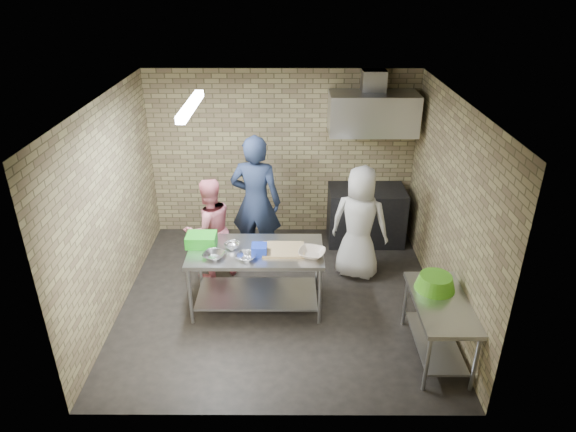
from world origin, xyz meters
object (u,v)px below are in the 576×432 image
(woman_white, at_px, (359,223))
(green_basin, at_px, (435,282))
(bottle_red, at_px, (374,115))
(bottle_green, at_px, (400,116))
(green_crate, at_px, (201,240))
(side_counter, at_px, (437,328))
(stove, at_px, (366,215))
(prep_table, at_px, (257,278))
(blue_tub, at_px, (259,250))
(man_navy, at_px, (256,202))
(woman_pink, at_px, (209,229))

(woman_white, bearing_deg, green_basin, 133.69)
(bottle_red, height_order, bottle_green, bottle_red)
(green_crate, bearing_deg, bottle_red, 38.66)
(green_basin, bearing_deg, side_counter, -85.43)
(stove, distance_m, green_crate, 2.93)
(prep_table, relative_size, blue_tub, 9.00)
(blue_tub, distance_m, bottle_green, 3.17)
(woman_white, bearing_deg, bottle_red, -84.52)
(stove, distance_m, green_basin, 2.57)
(side_counter, xyz_separation_m, bottle_red, (-0.40, 2.99, 1.65))
(prep_table, relative_size, woman_white, 1.02)
(side_counter, distance_m, bottle_red, 3.44)
(side_counter, height_order, man_navy, man_navy)
(stove, relative_size, green_crate, 3.18)
(green_basin, relative_size, woman_pink, 0.31)
(stove, height_order, man_navy, man_navy)
(green_crate, relative_size, blue_tub, 2.00)
(side_counter, distance_m, blue_tub, 2.29)
(man_navy, distance_m, woman_pink, 0.77)
(side_counter, distance_m, woman_white, 1.92)
(blue_tub, relative_size, woman_white, 0.11)
(side_counter, xyz_separation_m, green_basin, (-0.02, 0.25, 0.46))
(stove, bearing_deg, bottle_red, 78.23)
(prep_table, relative_size, bottle_green, 11.32)
(woman_pink, relative_size, woman_white, 0.90)
(woman_white, bearing_deg, stove, -84.90)
(bottle_red, bearing_deg, green_crate, -141.34)
(stove, relative_size, blue_tub, 6.36)
(prep_table, height_order, stove, stove)
(bottle_red, bearing_deg, man_navy, -151.53)
(blue_tub, relative_size, bottle_green, 1.26)
(green_crate, height_order, green_basin, green_crate)
(blue_tub, xyz_separation_m, woman_white, (1.35, 0.88, -0.08))
(man_navy, bearing_deg, green_crate, 65.20)
(man_navy, height_order, woman_pink, man_navy)
(bottle_green, bearing_deg, bottle_red, 180.00)
(side_counter, height_order, blue_tub, blue_tub)
(side_counter, height_order, woman_white, woman_white)
(prep_table, xyz_separation_m, woman_white, (1.40, 0.78, 0.41))
(woman_pink, distance_m, woman_white, 2.10)
(green_crate, bearing_deg, green_basin, -16.34)
(man_navy, bearing_deg, woman_pink, 37.28)
(stove, relative_size, woman_white, 0.72)
(green_crate, bearing_deg, woman_pink, 89.72)
(blue_tub, relative_size, woman_pink, 0.13)
(bottle_red, xyz_separation_m, woman_white, (-0.30, -1.27, -1.20))
(prep_table, relative_size, side_counter, 1.42)
(woman_white, bearing_deg, man_navy, 6.93)
(green_basin, xyz_separation_m, bottle_red, (-0.38, 2.74, 1.19))
(bottle_green, bearing_deg, prep_table, -135.84)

